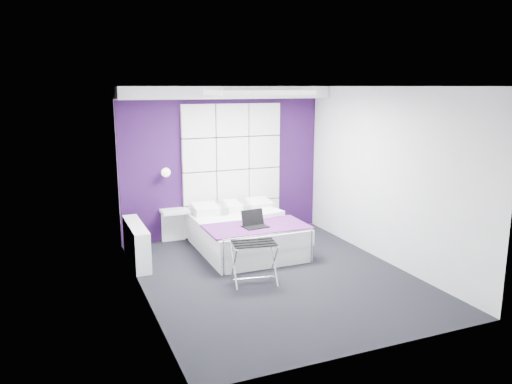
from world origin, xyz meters
The scene contains 15 objects.
floor centered at (0.00, 0.00, 0.00)m, with size 4.40×4.40×0.00m, color black.
ceiling centered at (0.00, 0.00, 2.60)m, with size 4.40×4.40×0.00m, color white.
wall_back centered at (0.00, 2.20, 1.30)m, with size 3.60×3.60×0.00m, color silver.
wall_left centered at (-1.80, 0.00, 1.30)m, with size 4.40×4.40×0.00m, color silver.
wall_right centered at (1.80, 0.00, 1.30)m, with size 4.40×4.40×0.00m, color silver.
accent_wall centered at (0.00, 2.19, 1.30)m, with size 3.58×0.02×2.58m, color #2B0E3D.
soffit centered at (0.00, 1.95, 2.50)m, with size 3.58×0.50×0.20m, color white.
headboard centered at (0.15, 2.14, 1.17)m, with size 1.80×0.08×2.30m, color silver, non-canonical shape.
skylight centered at (0.00, 0.60, 2.55)m, with size 1.36×0.86×0.12m, color white, non-canonical shape.
wall_lamp centered at (-1.05, 2.06, 1.22)m, with size 0.15×0.15×0.15m, color white.
radiator centered at (-1.69, 1.30, 0.30)m, with size 0.22×1.20×0.60m, color white.
bed centered at (0.03, 1.21, 0.28)m, with size 1.55×1.86×0.66m.
nightstand centered at (-0.93, 2.02, 0.55)m, with size 0.45×0.35×0.05m, color white.
luggage_rack centered at (-0.36, -0.10, 0.28)m, with size 0.57×0.42×0.56m.
laptop centered at (-0.01, 0.74, 0.58)m, with size 0.36×0.26×0.26m.
Camera 1 is at (-2.77, -5.97, 2.60)m, focal length 35.00 mm.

